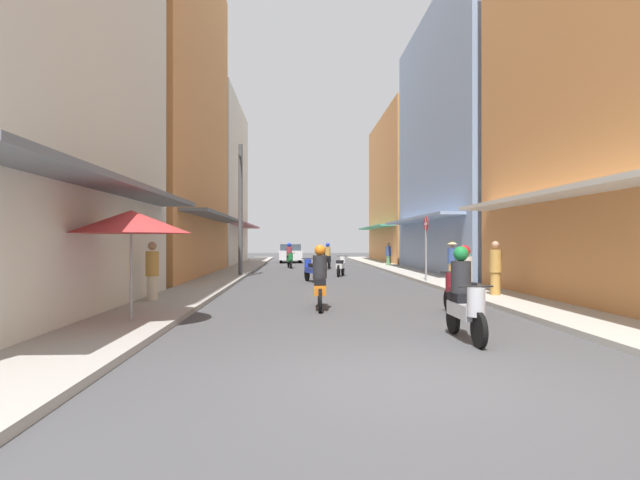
{
  "coord_description": "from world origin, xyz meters",
  "views": [
    {
      "loc": [
        -1.24,
        -5.97,
        1.66
      ],
      "look_at": [
        -0.07,
        20.19,
        1.74
      ],
      "focal_mm": 28.36,
      "sensor_mm": 36.0,
      "label": 1
    }
  ],
  "objects": [
    {
      "name": "vendor_umbrella",
      "position": [
        -4.49,
        4.05,
        2.04
      ],
      "size": [
        2.31,
        2.31,
        2.27
      ],
      "color": "#99999E",
      "rests_on": "ground"
    },
    {
      "name": "sidewalk_left",
      "position": [
        -4.55,
        18.36,
        0.06
      ],
      "size": [
        1.82,
        52.71,
        0.12
      ],
      "primitive_type": "cube",
      "color": "#9E9991",
      "rests_on": "ground"
    },
    {
      "name": "pedestrian_crossing",
      "position": [
        5.1,
        14.49,
        0.96
      ],
      "size": [
        0.44,
        0.44,
        1.71
      ],
      "color": "#BF8C3F",
      "rests_on": "ground"
    },
    {
      "name": "building_right_far",
      "position": [
        8.45,
        34.3,
        5.82
      ],
      "size": [
        7.05,
        13.53,
        11.65
      ],
      "color": "#D88C4C",
      "rests_on": "ground"
    },
    {
      "name": "street_sign_no_entry",
      "position": [
        3.79,
        13.57,
        1.72
      ],
      "size": [
        0.07,
        0.6,
        2.65
      ],
      "color": "gray",
      "rests_on": "ground"
    },
    {
      "name": "motorbike_white",
      "position": [
        0.84,
        18.15,
        0.5
      ],
      "size": [
        0.67,
        1.77,
        0.96
      ],
      "color": "black",
      "rests_on": "ground"
    },
    {
      "name": "pedestrian_midway",
      "position": [
        4.64,
        26.48,
        0.8
      ],
      "size": [
        0.34,
        0.34,
        1.6
      ],
      "color": "#598C59",
      "rests_on": "ground"
    },
    {
      "name": "motorbike_silver",
      "position": [
        1.57,
        2.41,
        0.7
      ],
      "size": [
        0.55,
        1.81,
        1.58
      ],
      "color": "black",
      "rests_on": "ground"
    },
    {
      "name": "motorbike_green",
      "position": [
        -1.74,
        25.66,
        0.7
      ],
      "size": [
        0.56,
        1.8,
        1.58
      ],
      "color": "black",
      "rests_on": "ground"
    },
    {
      "name": "ground_plane",
      "position": [
        0.0,
        18.36,
        0.0
      ],
      "size": [
        98.36,
        98.36,
        0.0
      ],
      "primitive_type": "plane",
      "color": "#424244"
    },
    {
      "name": "pedestrian_far",
      "position": [
        4.46,
        8.35,
        0.84
      ],
      "size": [
        0.34,
        0.34,
        1.67
      ],
      "color": "#BF8C3F",
      "rests_on": "ground"
    },
    {
      "name": "motorbike_black",
      "position": [
        0.6,
        25.3,
        0.7
      ],
      "size": [
        0.55,
        1.81,
        1.58
      ],
      "color": "black",
      "rests_on": "ground"
    },
    {
      "name": "building_right_mid",
      "position": [
        8.45,
        20.01,
        6.82
      ],
      "size": [
        7.05,
        13.85,
        13.66
      ],
      "color": "#8CA5CC",
      "rests_on": "ground"
    },
    {
      "name": "building_left_far",
      "position": [
        -8.45,
        31.04,
        5.85
      ],
      "size": [
        7.05,
        11.93,
        11.72
      ],
      "color": "silver",
      "rests_on": "ground"
    },
    {
      "name": "sidewalk_right",
      "position": [
        4.55,
        18.36,
        0.06
      ],
      "size": [
        1.82,
        52.71,
        0.12
      ],
      "primitive_type": "cube",
      "color": "#ADA89E",
      "rests_on": "ground"
    },
    {
      "name": "motorbike_maroon",
      "position": [
        2.4,
        5.12,
        0.7
      ],
      "size": [
        0.55,
        1.81,
        1.58
      ],
      "color": "black",
      "rests_on": "ground"
    },
    {
      "name": "motorbike_blue",
      "position": [
        -0.69,
        14.69,
        0.5
      ],
      "size": [
        0.69,
        1.77,
        0.96
      ],
      "color": "black",
      "rests_on": "ground"
    },
    {
      "name": "parked_car",
      "position": [
        -1.82,
        34.03,
        0.74
      ],
      "size": [
        1.9,
        4.16,
        1.45
      ],
      "color": "silver",
      "rests_on": "ground"
    },
    {
      "name": "building_left_mid",
      "position": [
        -8.45,
        17.98,
        7.98
      ],
      "size": [
        7.05,
        13.33,
        15.97
      ],
      "color": "#D88C4C",
      "rests_on": "ground"
    },
    {
      "name": "pedestrian_foreground",
      "position": [
        -5.02,
        7.36,
        0.83
      ],
      "size": [
        0.34,
        0.34,
        1.65
      ],
      "color": "beige",
      "rests_on": "ground"
    },
    {
      "name": "utility_pole",
      "position": [
        -3.89,
        17.56,
        3.16
      ],
      "size": [
        0.2,
        1.2,
        6.16
      ],
      "color": "#4C4C4F",
      "rests_on": "ground"
    },
    {
      "name": "motorbike_orange",
      "position": [
        -0.7,
        6.35,
        0.7
      ],
      "size": [
        0.55,
        1.81,
        1.58
      ],
      "color": "black",
      "rests_on": "ground"
    }
  ]
}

